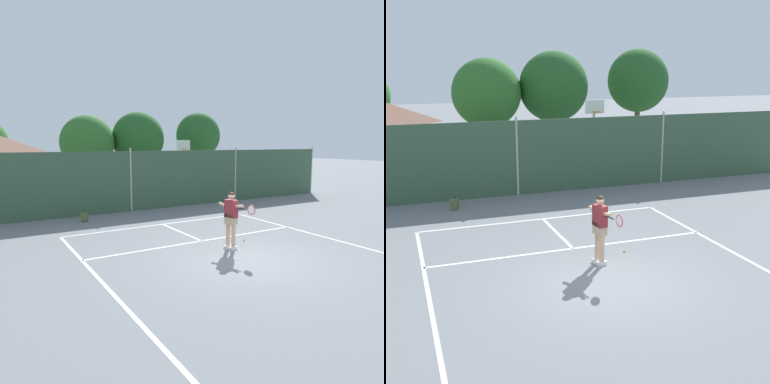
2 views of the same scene
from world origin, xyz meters
The scene contains 8 objects.
ground_plane centered at (0.00, 0.00, 0.00)m, with size 120.00×120.00×0.00m, color slate.
court_markings centered at (0.00, 0.65, 0.00)m, with size 8.30×11.10×0.01m.
chainlink_fence centered at (0.00, 9.00, 1.50)m, with size 26.09×0.09×3.14m.
basketball_hoop centered at (4.07, 10.95, 2.31)m, with size 0.90×0.67×3.55m.
treeline_backdrop centered at (-0.54, 20.30, 3.74)m, with size 26.27×4.33×6.31m.
tennis_player centered at (0.29, 1.17, 1.11)m, with size 0.40×1.41×1.85m.
tennis_ball centered at (1.27, 1.73, 0.03)m, with size 0.07×0.07×0.07m, color #CCE033.
backpack_olive centered at (-2.67, 7.71, 0.19)m, with size 0.33×0.31×0.46m.
Camera 2 is at (-4.57, -10.30, 5.11)m, focal length 47.31 mm.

